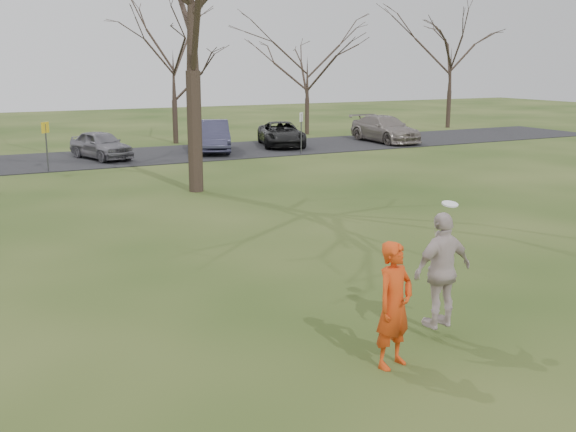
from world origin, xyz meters
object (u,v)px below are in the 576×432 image
object	(u,v)px
player_defender	(394,305)
car_6	(281,134)
car_4	(101,145)
car_7	(385,129)
car_5	(212,136)
catching_play	(442,270)

from	to	relation	value
player_defender	car_6	bearing A→B (deg)	51.21
car_4	car_7	distance (m)	15.94
car_7	player_defender	bearing A→B (deg)	-124.76
car_4	car_7	xyz separation A→B (m)	(15.93, -0.33, 0.08)
car_5	car_6	size ratio (longest dim) A/B	1.02
player_defender	car_7	distance (m)	29.74
car_5	car_6	distance (m)	4.21
player_defender	car_4	xyz separation A→B (m)	(1.07, 24.72, -0.27)
car_4	car_6	xyz separation A→B (m)	(9.79, 0.59, -0.01)
car_6	car_7	world-z (taller)	car_7
player_defender	car_6	xyz separation A→B (m)	(10.86, 25.32, -0.28)
player_defender	catching_play	world-z (taller)	catching_play
car_4	car_7	world-z (taller)	car_7
car_7	car_5	bearing A→B (deg)	177.62
car_4	catching_play	bearing A→B (deg)	-106.19
car_7	car_4	bearing A→B (deg)	178.93
player_defender	catching_play	distance (m)	1.45
car_5	catching_play	xyz separation A→B (m)	(-5.34, -24.31, 0.34)
player_defender	car_6	world-z (taller)	player_defender
car_5	player_defender	bearing A→B (deg)	-86.15
player_defender	catching_play	xyz separation A→B (m)	(1.34, 0.53, 0.20)
catching_play	car_4	bearing A→B (deg)	90.62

